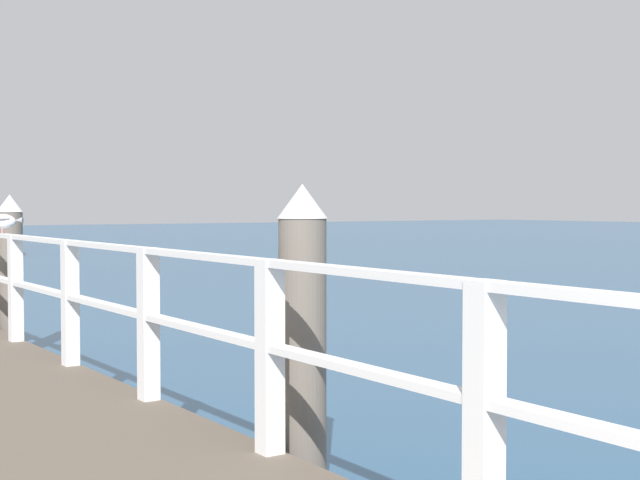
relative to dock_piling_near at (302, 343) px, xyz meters
The scene contains 3 objects.
dock_piling_near is the anchor object (origin of this frame).
dock_piling_far 6.18m from the dock_piling_near, 90.00° to the left, with size 0.29×0.29×1.87m.
seagull_foreground 5.14m from the dock_piling_near, 94.36° to the left, with size 0.44×0.28×0.21m.
Camera 1 is at (-1.04, -0.11, 1.75)m, focal length 50.88 mm.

